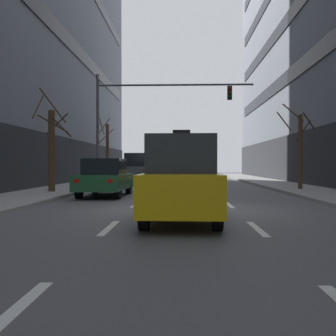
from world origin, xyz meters
TOP-DOWN VIEW (x-y plane):
  - ground_plane at (0.00, 0.00)m, footprint 120.00×120.00m
  - lane_stripe_l1_s2 at (-1.64, -8.00)m, footprint 0.16×2.00m
  - lane_stripe_l1_s3 at (-1.64, -3.00)m, footprint 0.16×2.00m
  - lane_stripe_l1_s4 at (-1.64, 2.00)m, footprint 0.16×2.00m
  - lane_stripe_l1_s5 at (-1.64, 7.00)m, footprint 0.16×2.00m
  - lane_stripe_l1_s6 at (-1.64, 12.00)m, footprint 0.16×2.00m
  - lane_stripe_l1_s7 at (-1.64, 17.00)m, footprint 0.16×2.00m
  - lane_stripe_l1_s8 at (-1.64, 22.00)m, footprint 0.16×2.00m
  - lane_stripe_l1_s9 at (-1.64, 27.00)m, footprint 0.16×2.00m
  - lane_stripe_l1_s10 at (-1.64, 32.00)m, footprint 0.16×2.00m
  - lane_stripe_l2_s3 at (1.64, -3.00)m, footprint 0.16×2.00m
  - lane_stripe_l2_s4 at (1.64, 2.00)m, footprint 0.16×2.00m
  - lane_stripe_l2_s5 at (1.64, 7.00)m, footprint 0.16×2.00m
  - lane_stripe_l2_s6 at (1.64, 12.00)m, footprint 0.16×2.00m
  - lane_stripe_l2_s7 at (1.64, 17.00)m, footprint 0.16×2.00m
  - lane_stripe_l2_s8 at (1.64, 22.00)m, footprint 0.16×2.00m
  - lane_stripe_l2_s9 at (1.64, 27.00)m, footprint 0.16×2.00m
  - lane_stripe_l2_s10 at (1.64, 32.00)m, footprint 0.16×2.00m
  - taxi_driving_0 at (0.08, 13.26)m, footprint 1.96×4.37m
  - taxi_driving_1 at (-0.03, -1.98)m, footprint 1.87×4.34m
  - car_driving_2 at (-3.40, 5.43)m, footprint 1.95×4.48m
  - car_driving_3 at (0.07, 26.82)m, footprint 2.04×4.57m
  - car_driving_4 at (-3.22, 16.55)m, footprint 2.00×4.61m
  - car_driving_5 at (-3.29, 23.38)m, footprint 1.74×4.14m
  - taxi_driving_6 at (0.12, 19.52)m, footprint 1.98×4.63m
  - traffic_signal_0 at (-2.40, 12.63)m, footprint 9.82×0.35m
  - street_tree_0 at (-6.20, 20.34)m, footprint 1.39×1.75m
  - street_tree_1 at (-6.16, 6.50)m, footprint 1.61×1.61m
  - street_tree_2 at (6.13, 8.85)m, footprint 1.77×1.83m

SIDE VIEW (x-z plane):
  - ground_plane at x=0.00m, z-range 0.00..0.00m
  - lane_stripe_l1_s2 at x=-1.64m, z-range 0.00..0.01m
  - lane_stripe_l1_s3 at x=-1.64m, z-range 0.00..0.01m
  - lane_stripe_l1_s4 at x=-1.64m, z-range 0.00..0.01m
  - lane_stripe_l1_s5 at x=-1.64m, z-range 0.00..0.01m
  - lane_stripe_l1_s6 at x=-1.64m, z-range 0.00..0.01m
  - lane_stripe_l1_s7 at x=-1.64m, z-range 0.00..0.01m
  - lane_stripe_l1_s8 at x=-1.64m, z-range 0.00..0.01m
  - lane_stripe_l1_s9 at x=-1.64m, z-range 0.00..0.01m
  - lane_stripe_l1_s10 at x=-1.64m, z-range 0.00..0.01m
  - lane_stripe_l2_s3 at x=1.64m, z-range 0.00..0.01m
  - lane_stripe_l2_s4 at x=1.64m, z-range 0.00..0.01m
  - lane_stripe_l2_s5 at x=1.64m, z-range 0.00..0.01m
  - lane_stripe_l2_s6 at x=1.64m, z-range 0.00..0.01m
  - lane_stripe_l2_s7 at x=1.64m, z-range 0.00..0.01m
  - lane_stripe_l2_s8 at x=1.64m, z-range 0.00..0.01m
  - lane_stripe_l2_s9 at x=1.64m, z-range 0.00..0.01m
  - lane_stripe_l2_s10 at x=1.64m, z-range 0.00..0.01m
  - taxi_driving_0 at x=0.08m, z-range -0.10..1.69m
  - car_driving_2 at x=-3.40m, z-range -0.01..1.66m
  - taxi_driving_6 at x=0.12m, z-range -0.11..1.81m
  - car_driving_5 at x=-3.29m, z-range 0.00..2.00m
  - taxi_driving_1 at x=-0.03m, z-range -0.09..2.17m
  - car_driving_3 at x=0.07m, z-range -0.01..2.18m
  - car_driving_4 at x=-3.22m, z-range -0.01..2.21m
  - street_tree_1 at x=-6.16m, z-range -0.17..4.59m
  - street_tree_2 at x=6.13m, z-range 0.06..4.52m
  - street_tree_0 at x=-6.20m, z-range -0.01..5.22m
  - traffic_signal_0 at x=-2.40m, z-range 1.40..8.33m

